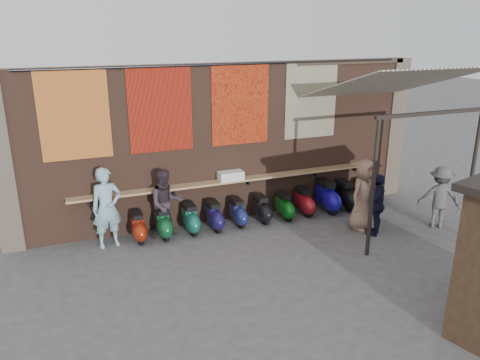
{
  "coord_description": "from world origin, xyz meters",
  "views": [
    {
      "loc": [
        -4.0,
        -8.25,
        4.81
      ],
      "look_at": [
        -0.22,
        1.2,
        1.49
      ],
      "focal_mm": 35.0,
      "sensor_mm": 36.0,
      "label": 1
    }
  ],
  "objects_px": {
    "scooter_stool_2": "(190,219)",
    "shopper_grey": "(440,197)",
    "scooter_stool_5": "(261,209)",
    "scooter_stool_6": "(284,206)",
    "scooter_stool_0": "(138,227)",
    "scooter_stool_1": "(163,223)",
    "scooter_stool_7": "(304,202)",
    "scooter_stool_3": "(214,216)",
    "shelf_box": "(231,176)",
    "scooter_stool_4": "(238,212)",
    "scooter_stool_9": "(345,195)",
    "scooter_stool_10": "(364,193)",
    "shopper_navy": "(377,205)",
    "diner_left": "(107,208)",
    "diner_right": "(166,204)",
    "shopper_tan": "(364,195)",
    "scooter_stool_8": "(327,197)"
  },
  "relations": [
    {
      "from": "scooter_stool_2",
      "to": "scooter_stool_4",
      "type": "distance_m",
      "value": 1.24
    },
    {
      "from": "diner_right",
      "to": "scooter_stool_6",
      "type": "bearing_deg",
      "value": -3.61
    },
    {
      "from": "scooter_stool_6",
      "to": "shopper_grey",
      "type": "distance_m",
      "value": 3.88
    },
    {
      "from": "shopper_tan",
      "to": "scooter_stool_6",
      "type": "bearing_deg",
      "value": 123.8
    },
    {
      "from": "scooter_stool_10",
      "to": "diner_right",
      "type": "relative_size",
      "value": 0.45
    },
    {
      "from": "scooter_stool_2",
      "to": "scooter_stool_3",
      "type": "bearing_deg",
      "value": -3.45
    },
    {
      "from": "scooter_stool_4",
      "to": "scooter_stool_5",
      "type": "height_order",
      "value": "scooter_stool_5"
    },
    {
      "from": "scooter_stool_0",
      "to": "scooter_stool_3",
      "type": "height_order",
      "value": "scooter_stool_3"
    },
    {
      "from": "scooter_stool_3",
      "to": "scooter_stool_6",
      "type": "distance_m",
      "value": 1.93
    },
    {
      "from": "scooter_stool_10",
      "to": "scooter_stool_3",
      "type": "bearing_deg",
      "value": -179.5
    },
    {
      "from": "scooter_stool_8",
      "to": "diner_left",
      "type": "distance_m",
      "value": 5.81
    },
    {
      "from": "shelf_box",
      "to": "shopper_grey",
      "type": "height_order",
      "value": "shopper_grey"
    },
    {
      "from": "scooter_stool_4",
      "to": "shopper_tan",
      "type": "relative_size",
      "value": 0.4
    },
    {
      "from": "shelf_box",
      "to": "diner_right",
      "type": "height_order",
      "value": "diner_right"
    },
    {
      "from": "scooter_stool_3",
      "to": "scooter_stool_5",
      "type": "relative_size",
      "value": 1.03
    },
    {
      "from": "scooter_stool_5",
      "to": "diner_right",
      "type": "height_order",
      "value": "diner_right"
    },
    {
      "from": "shopper_tan",
      "to": "shelf_box",
      "type": "bearing_deg",
      "value": 134.81
    },
    {
      "from": "scooter_stool_10",
      "to": "shopper_navy",
      "type": "distance_m",
      "value": 2.06
    },
    {
      "from": "scooter_stool_3",
      "to": "shopper_tan",
      "type": "bearing_deg",
      "value": -21.16
    },
    {
      "from": "scooter_stool_3",
      "to": "scooter_stool_5",
      "type": "bearing_deg",
      "value": 0.2
    },
    {
      "from": "scooter_stool_0",
      "to": "scooter_stool_4",
      "type": "distance_m",
      "value": 2.51
    },
    {
      "from": "diner_left",
      "to": "shopper_navy",
      "type": "bearing_deg",
      "value": -24.06
    },
    {
      "from": "scooter_stool_0",
      "to": "scooter_stool_2",
      "type": "bearing_deg",
      "value": 0.24
    },
    {
      "from": "scooter_stool_2",
      "to": "shopper_grey",
      "type": "height_order",
      "value": "shopper_grey"
    },
    {
      "from": "scooter_stool_0",
      "to": "shopper_navy",
      "type": "bearing_deg",
      "value": -18.12
    },
    {
      "from": "scooter_stool_0",
      "to": "scooter_stool_7",
      "type": "bearing_deg",
      "value": 0.19
    },
    {
      "from": "scooter_stool_2",
      "to": "scooter_stool_10",
      "type": "distance_m",
      "value": 5.1
    },
    {
      "from": "diner_left",
      "to": "shopper_tan",
      "type": "relative_size",
      "value": 1.04
    },
    {
      "from": "scooter_stool_4",
      "to": "scooter_stool_9",
      "type": "bearing_deg",
      "value": -0.91
    },
    {
      "from": "scooter_stool_6",
      "to": "diner_left",
      "type": "distance_m",
      "value": 4.52
    },
    {
      "from": "scooter_stool_0",
      "to": "scooter_stool_9",
      "type": "relative_size",
      "value": 0.87
    },
    {
      "from": "scooter_stool_7",
      "to": "scooter_stool_10",
      "type": "height_order",
      "value": "scooter_stool_10"
    },
    {
      "from": "scooter_stool_5",
      "to": "scooter_stool_6",
      "type": "bearing_deg",
      "value": -3.07
    },
    {
      "from": "scooter_stool_0",
      "to": "scooter_stool_3",
      "type": "distance_m",
      "value": 1.88
    },
    {
      "from": "scooter_stool_7",
      "to": "scooter_stool_9",
      "type": "bearing_deg",
      "value": -3.31
    },
    {
      "from": "shopper_navy",
      "to": "shopper_grey",
      "type": "bearing_deg",
      "value": 132.22
    },
    {
      "from": "scooter_stool_3",
      "to": "scooter_stool_10",
      "type": "height_order",
      "value": "scooter_stool_10"
    },
    {
      "from": "scooter_stool_1",
      "to": "scooter_stool_7",
      "type": "height_order",
      "value": "scooter_stool_1"
    },
    {
      "from": "scooter_stool_0",
      "to": "shopper_tan",
      "type": "xyz_separation_m",
      "value": [
        5.33,
        -1.37,
        0.56
      ]
    },
    {
      "from": "shelf_box",
      "to": "scooter_stool_9",
      "type": "xyz_separation_m",
      "value": [
        3.25,
        -0.34,
        -0.85
      ]
    },
    {
      "from": "scooter_stool_8",
      "to": "shopper_tan",
      "type": "distance_m",
      "value": 1.43
    },
    {
      "from": "diner_left",
      "to": "shopper_navy",
      "type": "height_order",
      "value": "diner_left"
    },
    {
      "from": "scooter_stool_3",
      "to": "scooter_stool_1",
      "type": "bearing_deg",
      "value": 179.54
    },
    {
      "from": "scooter_stool_10",
      "to": "scooter_stool_5",
      "type": "bearing_deg",
      "value": -179.38
    },
    {
      "from": "scooter_stool_10",
      "to": "diner_left",
      "type": "height_order",
      "value": "diner_left"
    },
    {
      "from": "shelf_box",
      "to": "scooter_stool_6",
      "type": "height_order",
      "value": "shelf_box"
    },
    {
      "from": "diner_right",
      "to": "scooter_stool_8",
      "type": "bearing_deg",
      "value": -3.05
    },
    {
      "from": "scooter_stool_6",
      "to": "scooter_stool_7",
      "type": "height_order",
      "value": "scooter_stool_7"
    },
    {
      "from": "scooter_stool_2",
      "to": "scooter_stool_3",
      "type": "distance_m",
      "value": 0.6
    },
    {
      "from": "scooter_stool_0",
      "to": "scooter_stool_5",
      "type": "distance_m",
      "value": 3.17
    }
  ]
}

